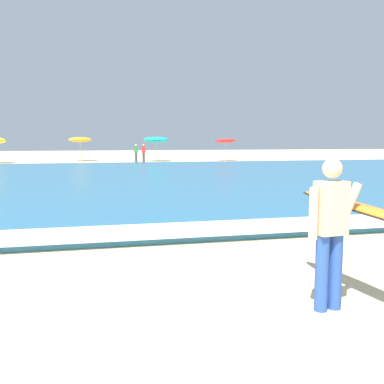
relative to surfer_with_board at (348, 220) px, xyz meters
name	(u,v)px	position (x,y,z in m)	size (l,w,h in m)	color
ground_plane	(248,357)	(-1.52, -0.88, -1.03)	(160.00, 160.00, 0.00)	beige
sea	(115,178)	(-1.52, 17.54, -0.96)	(120.00, 28.00, 0.14)	teal
surf_foam	(159,231)	(-1.52, 4.14, -0.89)	(120.00, 1.50, 0.01)	white
surfer_with_board	(348,220)	(0.00, 0.00, 0.00)	(1.10, 2.55, 1.73)	#284CA3
beach_umbrella_1	(80,140)	(-3.39, 37.54, 0.94)	(2.08, 2.09, 2.21)	beige
beach_umbrella_2	(156,140)	(3.28, 35.47, 0.91)	(2.28, 2.28, 2.23)	beige
beach_umbrella_3	(225,141)	(9.79, 35.28, 0.82)	(1.98, 2.01, 2.13)	beige
beachgoer_near_row_left	(136,153)	(1.33, 34.24, -0.19)	(0.32, 0.20, 1.58)	#383842
beachgoer_near_row_mid	(144,153)	(1.91, 33.65, -0.19)	(0.32, 0.20, 1.58)	#383842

